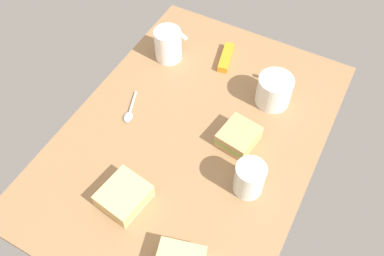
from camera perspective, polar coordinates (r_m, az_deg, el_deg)
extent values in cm
cube|color=#936D47|center=(106.62, 0.00, -1.26)|extent=(90.00, 64.00, 2.00)
cylinder|color=white|center=(111.89, 11.65, 5.27)|extent=(9.58, 9.58, 8.69)
cylinder|color=black|center=(109.09, 11.98, 6.59)|extent=(8.43, 8.43, 0.40)
cylinder|color=white|center=(116.09, 12.38, 7.67)|extent=(1.84, 4.44, 1.20)
cylinder|color=white|center=(121.76, -3.44, 11.80)|extent=(8.04, 8.04, 9.90)
cylinder|color=brown|center=(118.82, -3.55, 13.39)|extent=(7.07, 7.07, 0.40)
cylinder|color=white|center=(123.88, -1.41, 13.08)|extent=(2.46, 3.80, 1.20)
cube|color=#DBB77A|center=(96.80, -9.57, -9.89)|extent=(12.02, 11.11, 1.60)
cube|color=#D8B259|center=(95.56, -9.69, -9.52)|extent=(12.02, 11.11, 1.20)
cube|color=#DBB77A|center=(94.32, -9.81, -9.14)|extent=(12.02, 11.11, 1.60)
cube|color=tan|center=(104.59, 6.60, -1.67)|extent=(10.88, 10.07, 1.60)
cube|color=#8CB24C|center=(103.45, 6.67, -1.24)|extent=(10.88, 10.07, 1.20)
cube|color=tan|center=(102.31, 6.75, -0.79)|extent=(10.88, 10.07, 1.60)
cylinder|color=silver|center=(94.60, 8.19, -7.15)|extent=(7.24, 7.24, 9.11)
cylinder|color=white|center=(95.87, 8.09, -7.57)|extent=(6.52, 6.52, 6.20)
ellipsoid|color=silver|center=(110.14, -9.12, 1.54)|extent=(4.20, 3.48, 0.80)
cylinder|color=silver|center=(113.42, -8.45, 3.72)|extent=(7.23, 3.18, 0.70)
cube|color=orange|center=(123.73, 4.89, 10.02)|extent=(11.68, 5.43, 2.00)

